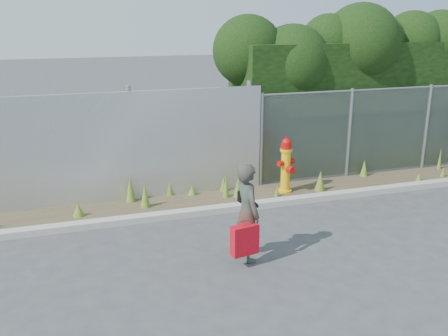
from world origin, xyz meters
name	(u,v)px	position (x,y,z in m)	size (l,w,h in m)	color
ground	(269,251)	(0.00, 0.00, 0.00)	(80.00, 80.00, 0.00)	#3E3F41
curb	(233,208)	(0.00, 1.80, 0.06)	(16.00, 0.22, 0.12)	#A6A296
weed_strip	(236,193)	(0.29, 2.44, 0.11)	(16.00, 1.26, 0.55)	#493D2A
corrugated_fence	(50,153)	(-3.25, 3.01, 1.10)	(8.50, 0.21, 2.30)	#ABAEB3
chainlink_fence	(389,130)	(4.25, 3.00, 1.03)	(6.50, 0.07, 2.05)	gray
hedge	(367,79)	(4.20, 3.97, 2.11)	(7.84, 2.09, 3.89)	black
fire_hydrant	(286,166)	(1.39, 2.43, 0.59)	(0.41, 0.36, 1.21)	#FFBA0D
woman	(247,212)	(-0.42, -0.13, 0.76)	(0.56, 0.37, 1.53)	#0E5946
red_tote_bag	(245,240)	(-0.55, -0.38, 0.44)	(0.41, 0.15, 0.54)	red
black_shoulder_bag	(245,196)	(-0.40, 0.03, 0.97)	(0.22, 0.09, 0.17)	black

